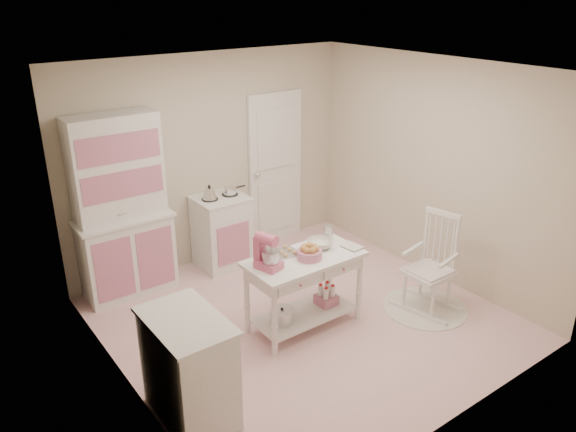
# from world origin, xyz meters

# --- Properties ---
(room_shell) EXTENTS (3.84, 3.84, 2.62)m
(room_shell) POSITION_xyz_m (0.00, 0.00, 1.65)
(room_shell) COLOR pink
(room_shell) RESTS_ON ground
(door) EXTENTS (0.82, 0.05, 2.04)m
(door) POSITION_xyz_m (0.95, 1.87, 1.02)
(door) COLOR white
(door) RESTS_ON ground
(hutch) EXTENTS (1.06, 0.50, 2.08)m
(hutch) POSITION_xyz_m (-1.26, 1.66, 1.04)
(hutch) COLOR white
(hutch) RESTS_ON ground
(stove) EXTENTS (0.62, 0.57, 0.92)m
(stove) POSITION_xyz_m (-0.06, 1.61, 0.46)
(stove) COLOR white
(stove) RESTS_ON ground
(base_cabinet) EXTENTS (0.54, 0.84, 0.92)m
(base_cabinet) POSITION_xyz_m (-1.63, -0.58, 0.46)
(base_cabinet) COLOR white
(base_cabinet) RESTS_ON ground
(lace_rug) EXTENTS (0.92, 0.92, 0.01)m
(lace_rug) POSITION_xyz_m (1.20, -0.62, 0.01)
(lace_rug) COLOR white
(lace_rug) RESTS_ON ground
(rocking_chair) EXTENTS (0.62, 0.80, 1.10)m
(rocking_chair) POSITION_xyz_m (1.20, -0.62, 0.55)
(rocking_chair) COLOR white
(rocking_chair) RESTS_ON ground
(work_table) EXTENTS (1.20, 0.60, 0.80)m
(work_table) POSITION_xyz_m (-0.08, -0.10, 0.40)
(work_table) COLOR white
(work_table) RESTS_ON ground
(stand_mixer) EXTENTS (0.27, 0.32, 0.34)m
(stand_mixer) POSITION_xyz_m (-0.50, -0.08, 0.97)
(stand_mixer) COLOR #CF577B
(stand_mixer) RESTS_ON work_table
(cookie_tray) EXTENTS (0.34, 0.24, 0.02)m
(cookie_tray) POSITION_xyz_m (-0.23, 0.08, 0.81)
(cookie_tray) COLOR silver
(cookie_tray) RESTS_ON work_table
(bread_basket) EXTENTS (0.25, 0.25, 0.09)m
(bread_basket) POSITION_xyz_m (-0.06, -0.15, 0.85)
(bread_basket) COLOR #C47190
(bread_basket) RESTS_ON work_table
(mixing_bowl) EXTENTS (0.26, 0.26, 0.08)m
(mixing_bowl) POSITION_xyz_m (0.18, -0.02, 0.84)
(mixing_bowl) COLOR silver
(mixing_bowl) RESTS_ON work_table
(metal_pitcher) EXTENTS (0.10, 0.10, 0.17)m
(metal_pitcher) POSITION_xyz_m (0.36, 0.06, 0.89)
(metal_pitcher) COLOR silver
(metal_pitcher) RESTS_ON work_table
(recipe_book) EXTENTS (0.18, 0.22, 0.02)m
(recipe_book) POSITION_xyz_m (0.37, -0.22, 0.81)
(recipe_book) COLOR silver
(recipe_book) RESTS_ON work_table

